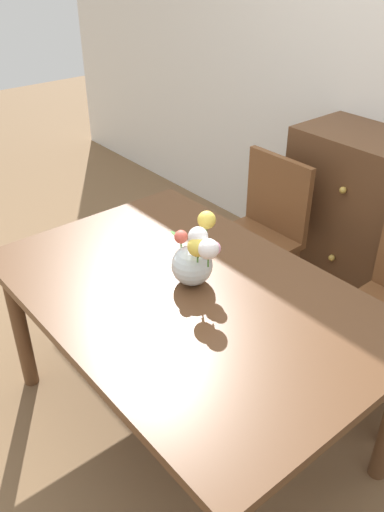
% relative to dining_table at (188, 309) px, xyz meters
% --- Properties ---
extents(ground_plane, '(12.00, 12.00, 0.00)m').
position_rel_dining_table_xyz_m(ground_plane, '(0.00, 0.00, -0.64)').
color(ground_plane, brown).
extents(dining_table, '(1.54, 1.02, 0.73)m').
position_rel_dining_table_xyz_m(dining_table, '(0.00, 0.00, 0.00)').
color(dining_table, brown).
rests_on(dining_table, ground_plane).
extents(chair_left, '(0.42, 0.42, 0.90)m').
position_rel_dining_table_xyz_m(chair_left, '(-0.42, 0.85, -0.13)').
color(chair_left, brown).
rests_on(chair_left, ground_plane).
extents(flower_vase, '(0.26, 0.21, 0.27)m').
position_rel_dining_table_xyz_m(flower_vase, '(-0.02, 0.05, 0.21)').
color(flower_vase, silver).
rests_on(flower_vase, dining_table).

